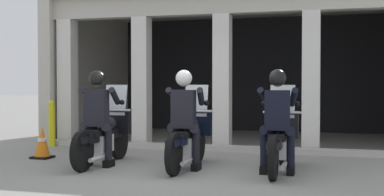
{
  "coord_description": "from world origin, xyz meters",
  "views": [
    {
      "loc": [
        2.31,
        -7.69,
        1.37
      ],
      "look_at": [
        0.0,
        0.5,
        1.13
      ],
      "focal_mm": 47.82,
      "sensor_mm": 36.0,
      "label": 1
    }
  ],
  "objects_px": {
    "police_officer_left": "(97,110)",
    "traffic_cone_flank": "(42,143)",
    "motorcycle_center": "(189,137)",
    "police_officer_right": "(278,112)",
    "motorcycle_left": "(105,135)",
    "police_officer_center": "(184,111)",
    "bollard_kerbside": "(52,123)",
    "motorcycle_right": "(280,139)"
  },
  "relations": [
    {
      "from": "motorcycle_right",
      "to": "police_officer_right",
      "type": "xyz_separation_m",
      "value": [
        -0.0,
        -0.28,
        0.44
      ]
    },
    {
      "from": "bollard_kerbside",
      "to": "motorcycle_left",
      "type": "bearing_deg",
      "value": -41.35
    },
    {
      "from": "motorcycle_center",
      "to": "traffic_cone_flank",
      "type": "bearing_deg",
      "value": 165.91
    },
    {
      "from": "police_officer_center",
      "to": "motorcycle_right",
      "type": "bearing_deg",
      "value": 1.36
    },
    {
      "from": "police_officer_center",
      "to": "bollard_kerbside",
      "type": "height_order",
      "value": "police_officer_center"
    },
    {
      "from": "motorcycle_center",
      "to": "motorcycle_right",
      "type": "bearing_deg",
      "value": -9.56
    },
    {
      "from": "motorcycle_left",
      "to": "motorcycle_right",
      "type": "distance_m",
      "value": 2.93
    },
    {
      "from": "police_officer_center",
      "to": "motorcycle_center",
      "type": "bearing_deg",
      "value": 79.82
    },
    {
      "from": "police_officer_center",
      "to": "traffic_cone_flank",
      "type": "bearing_deg",
      "value": 160.32
    },
    {
      "from": "police_officer_center",
      "to": "police_officer_left",
      "type": "bearing_deg",
      "value": 173.08
    },
    {
      "from": "motorcycle_center",
      "to": "traffic_cone_flank",
      "type": "height_order",
      "value": "motorcycle_center"
    },
    {
      "from": "motorcycle_center",
      "to": "traffic_cone_flank",
      "type": "relative_size",
      "value": 3.46
    },
    {
      "from": "police_officer_right",
      "to": "police_officer_center",
      "type": "bearing_deg",
      "value": 163.29
    },
    {
      "from": "motorcycle_center",
      "to": "police_officer_left",
      "type": "bearing_deg",
      "value": -176.13
    },
    {
      "from": "police_officer_right",
      "to": "bollard_kerbside",
      "type": "bearing_deg",
      "value": 140.44
    },
    {
      "from": "motorcycle_right",
      "to": "traffic_cone_flank",
      "type": "bearing_deg",
      "value": 160.3
    },
    {
      "from": "motorcycle_center",
      "to": "traffic_cone_flank",
      "type": "distance_m",
      "value": 2.88
    },
    {
      "from": "motorcycle_left",
      "to": "motorcycle_center",
      "type": "bearing_deg",
      "value": -11.55
    },
    {
      "from": "motorcycle_center",
      "to": "police_officer_center",
      "type": "bearing_deg",
      "value": -100.18
    },
    {
      "from": "police_officer_center",
      "to": "traffic_cone_flank",
      "type": "distance_m",
      "value": 2.97
    },
    {
      "from": "traffic_cone_flank",
      "to": "police_officer_center",
      "type": "bearing_deg",
      "value": -9.77
    },
    {
      "from": "bollard_kerbside",
      "to": "police_officer_left",
      "type": "bearing_deg",
      "value": -45.31
    },
    {
      "from": "motorcycle_left",
      "to": "police_officer_center",
      "type": "xyz_separation_m",
      "value": [
        1.47,
        -0.21,
        0.44
      ]
    },
    {
      "from": "police_officer_left",
      "to": "bollard_kerbside",
      "type": "distance_m",
      "value": 3.13
    },
    {
      "from": "motorcycle_center",
      "to": "police_officer_right",
      "type": "xyz_separation_m",
      "value": [
        1.47,
        -0.27,
        0.44
      ]
    },
    {
      "from": "motorcycle_center",
      "to": "police_officer_right",
      "type": "distance_m",
      "value": 1.55
    },
    {
      "from": "motorcycle_center",
      "to": "police_officer_right",
      "type": "relative_size",
      "value": 1.29
    },
    {
      "from": "motorcycle_center",
      "to": "police_officer_center",
      "type": "height_order",
      "value": "police_officer_center"
    },
    {
      "from": "police_officer_left",
      "to": "traffic_cone_flank",
      "type": "relative_size",
      "value": 2.69
    },
    {
      "from": "motorcycle_left",
      "to": "motorcycle_center",
      "type": "height_order",
      "value": "same"
    },
    {
      "from": "motorcycle_left",
      "to": "motorcycle_right",
      "type": "bearing_deg",
      "value": -12.87
    },
    {
      "from": "motorcycle_left",
      "to": "bollard_kerbside",
      "type": "relative_size",
      "value": 2.03
    },
    {
      "from": "motorcycle_center",
      "to": "bollard_kerbside",
      "type": "distance_m",
      "value": 4.09
    },
    {
      "from": "police_officer_center",
      "to": "motorcycle_left",
      "type": "bearing_deg",
      "value": 162.05
    },
    {
      "from": "motorcycle_left",
      "to": "bollard_kerbside",
      "type": "xyz_separation_m",
      "value": [
        -2.18,
        1.92,
        -0.0
      ]
    },
    {
      "from": "police_officer_right",
      "to": "motorcycle_left",
      "type": "bearing_deg",
      "value": 159.08
    },
    {
      "from": "motorcycle_center",
      "to": "police_officer_center",
      "type": "relative_size",
      "value": 1.29
    },
    {
      "from": "police_officer_center",
      "to": "bollard_kerbside",
      "type": "bearing_deg",
      "value": 139.83
    },
    {
      "from": "traffic_cone_flank",
      "to": "bollard_kerbside",
      "type": "height_order",
      "value": "bollard_kerbside"
    },
    {
      "from": "police_officer_right",
      "to": "bollard_kerbside",
      "type": "xyz_separation_m",
      "value": [
        -5.11,
        2.12,
        -0.44
      ]
    },
    {
      "from": "police_officer_left",
      "to": "traffic_cone_flank",
      "type": "bearing_deg",
      "value": 143.24
    },
    {
      "from": "motorcycle_center",
      "to": "motorcycle_right",
      "type": "xyz_separation_m",
      "value": [
        1.47,
        0.01,
        0.0
      ]
    }
  ]
}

